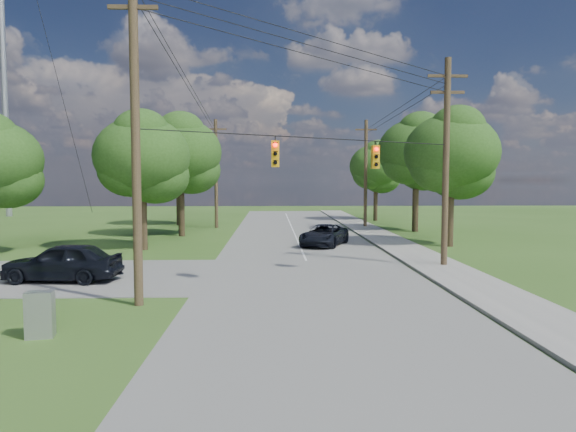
{
  "coord_description": "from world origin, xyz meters",
  "views": [
    {
      "loc": [
        0.1,
        -17.66,
        4.42
      ],
      "look_at": [
        0.84,
        5.0,
        2.84
      ],
      "focal_mm": 32.0,
      "sensor_mm": 36.0,
      "label": 1
    }
  ],
  "objects_px": {
    "car_cross_dark": "(63,262)",
    "control_cabinet": "(40,314)",
    "pole_sw": "(135,128)",
    "pole_north_e": "(366,173)",
    "car_main_north": "(324,235)",
    "pole_north_w": "(216,172)",
    "pole_ne": "(446,159)"
  },
  "relations": [
    {
      "from": "pole_ne",
      "to": "pole_north_e",
      "type": "xyz_separation_m",
      "value": [
        -0.0,
        22.0,
        -0.34
      ]
    },
    {
      "from": "pole_ne",
      "to": "control_cabinet",
      "type": "relative_size",
      "value": 8.02
    },
    {
      "from": "pole_north_e",
      "to": "control_cabinet",
      "type": "xyz_separation_m",
      "value": [
        -15.32,
        -33.26,
        -4.48
      ]
    },
    {
      "from": "car_cross_dark",
      "to": "car_main_north",
      "type": "bearing_deg",
      "value": 137.11
    },
    {
      "from": "pole_sw",
      "to": "car_cross_dark",
      "type": "height_order",
      "value": "pole_sw"
    },
    {
      "from": "car_main_north",
      "to": "car_cross_dark",
      "type": "bearing_deg",
      "value": -114.33
    },
    {
      "from": "car_main_north",
      "to": "control_cabinet",
      "type": "distance_m",
      "value": 22.23
    },
    {
      "from": "pole_sw",
      "to": "pole_north_e",
      "type": "distance_m",
      "value": 32.55
    },
    {
      "from": "pole_sw",
      "to": "pole_ne",
      "type": "distance_m",
      "value": 15.51
    },
    {
      "from": "pole_ne",
      "to": "control_cabinet",
      "type": "xyz_separation_m",
      "value": [
        -15.32,
        -11.26,
        -4.81
      ]
    },
    {
      "from": "pole_sw",
      "to": "control_cabinet",
      "type": "distance_m",
      "value": 6.91
    },
    {
      "from": "pole_north_w",
      "to": "car_main_north",
      "type": "xyz_separation_m",
      "value": [
        8.65,
        -13.44,
        -4.39
      ]
    },
    {
      "from": "pole_sw",
      "to": "pole_north_w",
      "type": "bearing_deg",
      "value": 90.77
    },
    {
      "from": "pole_north_w",
      "to": "control_cabinet",
      "type": "bearing_deg",
      "value": -92.44
    },
    {
      "from": "car_cross_dark",
      "to": "control_cabinet",
      "type": "height_order",
      "value": "car_cross_dark"
    },
    {
      "from": "pole_north_e",
      "to": "car_main_north",
      "type": "height_order",
      "value": "pole_north_e"
    },
    {
      "from": "car_cross_dark",
      "to": "car_main_north",
      "type": "xyz_separation_m",
      "value": [
        12.62,
        11.85,
        -0.14
      ]
    },
    {
      "from": "pole_sw",
      "to": "control_cabinet",
      "type": "relative_size",
      "value": 9.17
    },
    {
      "from": "pole_north_e",
      "to": "pole_north_w",
      "type": "distance_m",
      "value": 13.9
    },
    {
      "from": "car_main_north",
      "to": "control_cabinet",
      "type": "xyz_separation_m",
      "value": [
        -10.06,
        -19.82,
        -0.08
      ]
    },
    {
      "from": "pole_north_w",
      "to": "control_cabinet",
      "type": "relative_size",
      "value": 7.64
    },
    {
      "from": "pole_sw",
      "to": "car_main_north",
      "type": "relative_size",
      "value": 2.36
    },
    {
      "from": "pole_sw",
      "to": "control_cabinet",
      "type": "bearing_deg",
      "value": -116.39
    },
    {
      "from": "pole_north_w",
      "to": "car_cross_dark",
      "type": "bearing_deg",
      "value": -98.93
    },
    {
      "from": "control_cabinet",
      "to": "pole_north_e",
      "type": "bearing_deg",
      "value": 54.18
    },
    {
      "from": "pole_north_w",
      "to": "control_cabinet",
      "type": "xyz_separation_m",
      "value": [
        -1.42,
        -33.26,
        -4.48
      ]
    },
    {
      "from": "pole_north_e",
      "to": "car_main_north",
      "type": "xyz_separation_m",
      "value": [
        -5.25,
        -13.44,
        -4.39
      ]
    },
    {
      "from": "pole_north_e",
      "to": "car_main_north",
      "type": "distance_m",
      "value": 15.08
    },
    {
      "from": "pole_ne",
      "to": "car_cross_dark",
      "type": "bearing_deg",
      "value": -169.58
    },
    {
      "from": "car_cross_dark",
      "to": "control_cabinet",
      "type": "bearing_deg",
      "value": 21.71
    },
    {
      "from": "control_cabinet",
      "to": "pole_north_w",
      "type": "bearing_deg",
      "value": 76.46
    },
    {
      "from": "pole_north_e",
      "to": "car_cross_dark",
      "type": "height_order",
      "value": "pole_north_e"
    }
  ]
}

